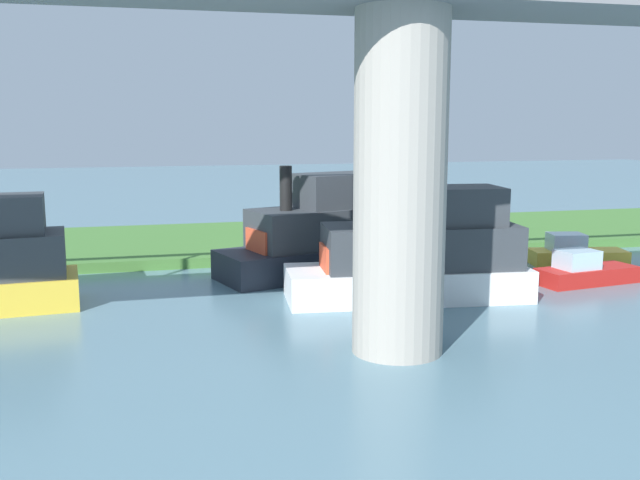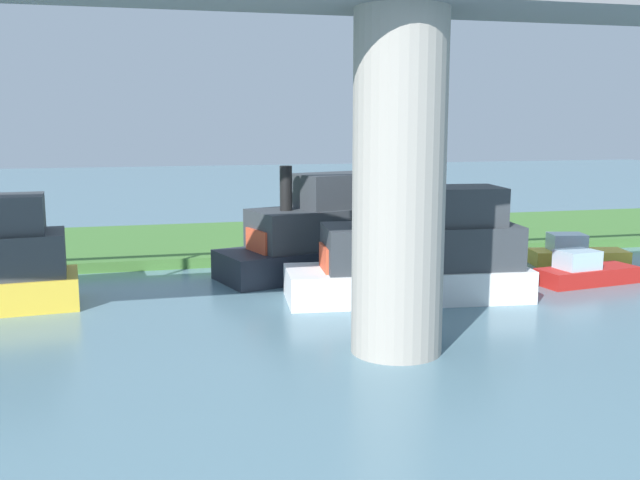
% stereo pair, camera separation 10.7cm
% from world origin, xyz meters
% --- Properties ---
extents(ground_plane, '(160.00, 160.00, 0.00)m').
position_xyz_m(ground_plane, '(0.00, 0.00, 0.00)').
color(ground_plane, slate).
extents(grassy_bank, '(80.00, 12.00, 0.50)m').
position_xyz_m(grassy_bank, '(0.00, -6.00, 0.25)').
color(grassy_bank, '#427533').
rests_on(grassy_bank, ground).
extents(bridge_pylon, '(2.77, 2.77, 10.18)m').
position_xyz_m(bridge_pylon, '(-0.99, 14.08, 5.09)').
color(bridge_pylon, '#9E998E').
rests_on(bridge_pylon, ground).
extents(person_on_bank, '(0.40, 0.40, 1.39)m').
position_xyz_m(person_on_bank, '(-0.64, -2.83, 1.20)').
color(person_on_bank, '#2D334C').
rests_on(person_on_bank, grassy_bank).
extents(mooring_post, '(0.20, 0.20, 1.09)m').
position_xyz_m(mooring_post, '(-0.14, -1.90, 1.04)').
color(mooring_post, brown).
rests_on(mooring_post, grassy_bank).
extents(pontoon_yellow, '(10.39, 5.91, 5.04)m').
position_xyz_m(pontoon_yellow, '(-1.99, 2.45, 1.87)').
color(pontoon_yellow, '#1E232D').
rests_on(pontoon_yellow, ground).
extents(riverboat_paddlewheel, '(4.73, 2.25, 1.51)m').
position_xyz_m(riverboat_paddlewheel, '(-12.09, 7.36, 0.54)').
color(riverboat_paddlewheel, red).
rests_on(riverboat_paddlewheel, ground).
extents(skiff_small, '(9.81, 4.17, 4.87)m').
position_xyz_m(skiff_small, '(-3.98, 8.04, 1.80)').
color(skiff_small, white).
rests_on(skiff_small, ground).
extents(motorboat_white, '(4.86, 2.55, 1.54)m').
position_xyz_m(motorboat_white, '(-14.16, 3.50, 0.55)').
color(motorboat_white, gold).
rests_on(motorboat_white, ground).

